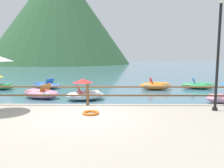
{
  "coord_description": "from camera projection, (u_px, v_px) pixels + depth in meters",
  "views": [
    {
      "loc": [
        1.16,
        -7.66,
        2.48
      ],
      "look_at": [
        1.02,
        5.0,
        0.9
      ],
      "focal_mm": 34.7,
      "sensor_mm": 36.0,
      "label": 1
    }
  ],
  "objects": [
    {
      "name": "ground_plane",
      "position": [
        109.0,
        68.0,
        47.61
      ],
      "size": [
        200.0,
        200.0,
        0.0
      ],
      "primitive_type": "plane",
      "color": "#477084"
    },
    {
      "name": "promenade_dock",
      "position": [
        70.0,
        144.0,
        5.71
      ],
      "size": [
        28.0,
        8.0,
        0.4
      ],
      "primitive_type": "cube",
      "color": "#A39989",
      "rests_on": "ground"
    },
    {
      "name": "dock_railing",
      "position": [
        88.0,
        92.0,
        9.34
      ],
      "size": [
        23.92,
        0.12,
        0.95
      ],
      "color": "brown",
      "rests_on": "promenade_dock"
    },
    {
      "name": "lamp_post",
      "position": [
        219.0,
        43.0,
        8.16
      ],
      "size": [
        0.28,
        0.28,
        4.32
      ],
      "color": "black",
      "rests_on": "promenade_dock"
    },
    {
      "name": "life_ring",
      "position": [
        91.0,
        113.0,
        7.94
      ],
      "size": [
        0.61,
        0.61,
        0.09
      ],
      "primitive_type": "torus",
      "color": "orange",
      "rests_on": "promenade_dock"
    },
    {
      "name": "pedal_boat_1",
      "position": [
        199.0,
        85.0,
        17.07
      ],
      "size": [
        2.83,
        1.97,
        0.84
      ],
      "color": "green",
      "rests_on": "ground"
    },
    {
      "name": "pedal_boat_3",
      "position": [
        41.0,
        93.0,
        13.07
      ],
      "size": [
        2.58,
        1.92,
        0.89
      ],
      "color": "pink",
      "rests_on": "ground"
    },
    {
      "name": "pedal_boat_4",
      "position": [
        85.0,
        93.0,
        12.53
      ],
      "size": [
        2.48,
        1.82,
        1.24
      ],
      "color": "white",
      "rests_on": "ground"
    },
    {
      "name": "pedal_boat_5",
      "position": [
        156.0,
        86.0,
        16.6
      ],
      "size": [
        2.43,
        1.33,
        0.9
      ],
      "color": "orange",
      "rests_on": "ground"
    },
    {
      "name": "pedal_boat_6",
      "position": [
        46.0,
        85.0,
        17.16
      ],
      "size": [
        2.63,
        1.95,
        0.82
      ],
      "color": "blue",
      "rests_on": "ground"
    },
    {
      "name": "cliff_headland",
      "position": [
        64.0,
        17.0,
        79.38
      ],
      "size": [
        51.27,
        51.27,
        36.34
      ],
      "color": "#2D5633",
      "rests_on": "ground"
    }
  ]
}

